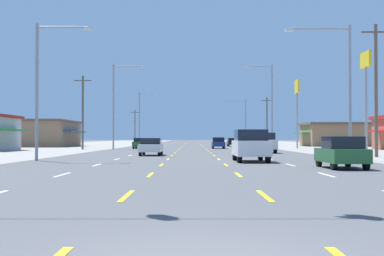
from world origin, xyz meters
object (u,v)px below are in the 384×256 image
hatchback_far_right_nearest (341,152)px  sedan_inner_left_mid (150,146)px  pole_sign_right_row_2 (296,95)px  suv_inner_right_near (250,145)px  streetlight_right_row_1 (269,101)px  suv_far_right_midfar (263,142)px  streetlight_left_row_1 (116,100)px  streetlight_right_row_0 (342,81)px  streetlight_right_row_2 (242,118)px  sedan_far_left_farther (140,143)px  streetlight_left_row_2 (140,115)px  sedan_far_right_farthest (232,142)px  hatchback_inner_right_far (217,143)px  pole_sign_right_row_1 (365,77)px  streetlight_left_row_0 (42,81)px

hatchback_far_right_nearest → sedan_inner_left_mid: hatchback_far_right_nearest is taller
sedan_inner_left_mid → pole_sign_right_row_2: bearing=58.5°
suv_inner_right_near → streetlight_right_row_1: 34.96m
suv_far_right_midfar → streetlight_left_row_1: bearing=137.3°
sedan_inner_left_mid → streetlight_right_row_0: size_ratio=0.51×
suv_inner_right_near → streetlight_right_row_2: streetlight_right_row_2 is taller
suv_far_right_midfar → suv_inner_right_near: bearing=-100.4°
sedan_far_left_farther → streetlight_left_row_2: 28.03m
streetlight_right_row_0 → streetlight_right_row_2: size_ratio=1.00×
suv_inner_right_near → sedan_far_right_farthest: (3.43, 58.28, -0.27)m
hatchback_far_right_nearest → sedan_inner_left_mid: 21.42m
sedan_inner_left_mid → hatchback_inner_right_far: (7.03, 27.62, 0.03)m
hatchback_far_right_nearest → suv_far_right_midfar: bearing=90.4°
pole_sign_right_row_1 → streetlight_left_row_0: streetlight_left_row_0 is taller
pole_sign_right_row_1 → streetlight_right_row_2: pole_sign_right_row_1 is taller
suv_inner_right_near → streetlight_right_row_2: (6.03, 66.75, 4.19)m
sedan_far_left_farther → streetlight_left_row_1: size_ratio=0.41×
suv_far_right_midfar → pole_sign_right_row_1: size_ratio=0.56×
suv_inner_right_near → sedan_inner_left_mid: suv_inner_right_near is taller
suv_inner_right_near → sedan_inner_left_mid: (-7.07, 11.33, -0.27)m
pole_sign_right_row_1 → streetlight_left_row_2: bearing=114.1°
streetlight_left_row_1 → streetlight_left_row_0: bearing=-90.0°
pole_sign_right_row_1 → streetlight_left_row_0: (-24.52, -10.60, -1.53)m
hatchback_far_right_nearest → sedan_inner_left_mid: bearing=119.8°
sedan_far_left_farther → streetlight_right_row_2: 32.49m
streetlight_right_row_1 → suv_inner_right_near: bearing=-100.5°
suv_inner_right_near → sedan_far_left_farther: size_ratio=1.09×
hatchback_inner_right_far → streetlight_left_row_2: 31.24m
sedan_far_right_farthest → streetlight_right_row_0: bearing=-87.3°
suv_far_right_midfar → streetlight_right_row_0: 18.01m
streetlight_right_row_1 → pole_sign_right_row_2: bearing=55.7°
streetlight_right_row_0 → streetlight_left_row_2: 68.34m
suv_inner_right_near → pole_sign_right_row_2: bearing=74.7°
streetlight_right_row_2 → suv_far_right_midfar: bearing=-93.1°
streetlight_right_row_0 → pole_sign_right_row_1: bearing=64.5°
sedan_far_left_farther → streetlight_right_row_2: size_ratio=0.51×
suv_far_right_midfar → sedan_far_left_farther: (-14.18, 20.74, -0.27)m
streetlight_left_row_1 → streetlight_left_row_2: bearing=90.1°
sedan_far_left_farther → streetlight_left_row_0: streetlight_left_row_0 is taller
pole_sign_right_row_1 → streetlight_left_row_2: 60.15m
sedan_far_right_farthest → pole_sign_right_row_1: 47.44m
suv_inner_right_near → pole_sign_right_row_1: size_ratio=0.56×
suv_inner_right_near → streetlight_left_row_0: streetlight_left_row_0 is taller
streetlight_left_row_1 → streetlight_right_row_0: bearing=-59.3°
streetlight_right_row_1 → sedan_far_left_farther: bearing=162.7°
suv_inner_right_near → pole_sign_right_row_1: (11.19, 11.86, 5.66)m
suv_far_right_midfar → pole_sign_right_row_2: 24.87m
hatchback_inner_right_far → pole_sign_right_row_1: (11.24, -27.09, 5.91)m
hatchback_far_right_nearest → streetlight_left_row_0: 19.43m
suv_far_right_midfar → streetlight_left_row_0: (-16.73, -17.32, 4.13)m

